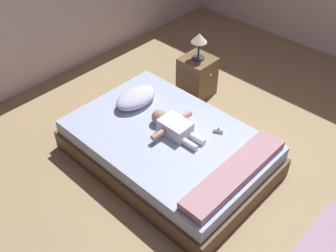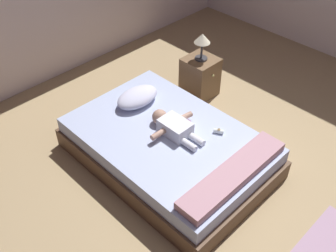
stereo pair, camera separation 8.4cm
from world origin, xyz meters
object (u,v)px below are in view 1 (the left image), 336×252
(bed, at_px, (168,148))
(lamp, at_px, (199,40))
(pillow, at_px, (136,98))
(baby, at_px, (173,126))
(nightstand, at_px, (197,76))
(baby_bottle, at_px, (219,130))
(toothbrush, at_px, (185,118))

(bed, relative_size, lamp, 6.11)
(pillow, distance_m, lamp, 1.02)
(baby, bearing_deg, nightstand, 28.35)
(baby, xyz_separation_m, lamp, (1.04, 0.56, 0.30))
(baby, xyz_separation_m, baby_bottle, (0.30, -0.33, -0.04))
(nightstand, xyz_separation_m, baby_bottle, (-0.74, -0.89, 0.15))
(pillow, height_order, lamp, lamp)
(nightstand, bearing_deg, baby, -151.65)
(lamp, xyz_separation_m, baby_bottle, (-0.74, -0.89, -0.34))
(pillow, distance_m, baby, 0.59)
(bed, bearing_deg, nightstand, 26.71)
(pillow, relative_size, nightstand, 0.98)
(baby, height_order, lamp, lamp)
(toothbrush, distance_m, nightstand, 0.97)
(baby, distance_m, nightstand, 1.19)
(baby, relative_size, toothbrush, 4.73)
(bed, distance_m, lamp, 1.35)
(toothbrush, height_order, baby_bottle, baby_bottle)
(bed, distance_m, baby_bottle, 0.54)
(baby, distance_m, lamp, 1.22)
(pillow, distance_m, toothbrush, 0.57)
(toothbrush, xyz_separation_m, baby_bottle, (0.07, -0.37, 0.02))
(baby_bottle, bearing_deg, pillow, 104.48)
(toothbrush, height_order, nightstand, nightstand)
(bed, relative_size, nightstand, 4.00)
(bed, bearing_deg, toothbrush, 6.64)
(bed, xyz_separation_m, baby, (0.06, -0.01, 0.26))
(nightstand, height_order, baby_bottle, nightstand)
(pillow, bearing_deg, baby_bottle, -75.52)
(baby, xyz_separation_m, nightstand, (1.04, 0.56, -0.19))
(pillow, bearing_deg, nightstand, -1.43)
(nightstand, bearing_deg, toothbrush, -147.51)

